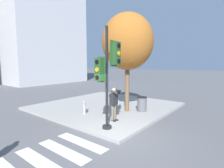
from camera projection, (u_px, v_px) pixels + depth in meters
name	position (u px, v px, depth m)	size (l,w,h in m)	color
ground_plane	(117.00, 137.00, 6.98)	(160.00, 160.00, 0.00)	#5B5B5E
sidewalk_corner	(106.00, 106.00, 11.85)	(8.00, 8.00, 0.13)	#9E9B96
traffic_signal_pole	(106.00, 71.00, 7.20)	(0.91, 1.26, 4.33)	black
person_photographer	(114.00, 101.00, 8.48)	(0.58, 0.54, 1.62)	black
street_tree	(128.00, 42.00, 9.87)	(2.91, 2.91, 5.62)	brown
fire_hydrant	(84.00, 107.00, 9.71)	(0.18, 0.24, 0.74)	#99999E
trash_bin	(142.00, 104.00, 10.25)	(0.58, 0.58, 0.85)	#5B5B60
building_right	(37.00, 26.00, 27.91)	(11.48, 10.89, 17.86)	#BCBCC1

